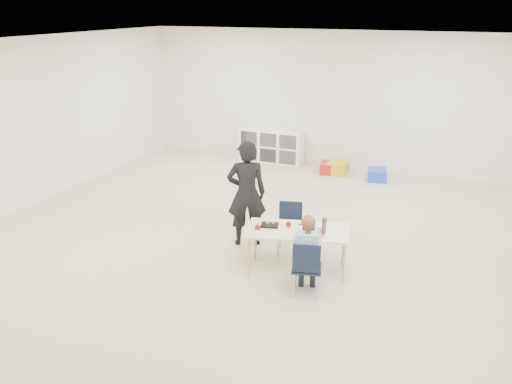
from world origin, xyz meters
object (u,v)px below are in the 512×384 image
at_px(chair_near, 307,267).
at_px(child, 307,251).
at_px(adult, 247,194).
at_px(cubby_shelf, 271,146).
at_px(table, 297,251).

distance_m(chair_near, child, 0.20).
height_order(chair_near, adult, adult).
distance_m(chair_near, cubby_shelf, 5.73).
xyz_separation_m(table, adult, (-0.96, 0.56, 0.46)).
relative_size(cubby_shelf, adult, 0.92).
bearing_deg(adult, cubby_shelf, -102.11).
bearing_deg(table, child, -74.56).
bearing_deg(adult, chair_near, 111.09).
relative_size(chair_near, cubby_shelf, 0.51).
bearing_deg(cubby_shelf, table, -64.87).
bearing_deg(cubby_shelf, child, -64.39).
distance_m(table, chair_near, 0.57).
relative_size(chair_near, adult, 0.46).
height_order(table, cubby_shelf, cubby_shelf).
relative_size(child, adult, 0.73).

